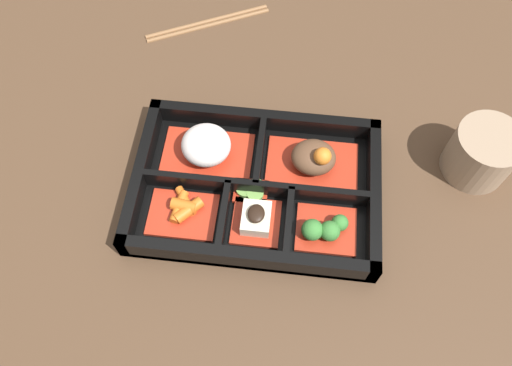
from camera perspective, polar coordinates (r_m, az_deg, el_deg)
name	(u,v)px	position (r m, az deg, el deg)	size (l,w,h in m)	color
ground_plane	(256,192)	(0.65, 0.00, -1.04)	(3.00, 3.00, 0.00)	#4C3523
bento_base	(256,190)	(0.65, 0.00, -0.84)	(0.31, 0.21, 0.01)	black
bento_rim	(256,187)	(0.63, 0.01, -0.46)	(0.31, 0.21, 0.04)	black
bowl_rice	(206,147)	(0.65, -5.69, 4.10)	(0.12, 0.08, 0.05)	#B22D19
bowl_stew	(314,159)	(0.65, 6.61, 2.69)	(0.12, 0.08, 0.05)	#B22D19
bowl_carrots	(184,211)	(0.63, -8.26, -3.16)	(0.09, 0.07, 0.02)	#B22D19
bowl_tofu	(256,219)	(0.61, 0.01, -4.18)	(0.06, 0.06, 0.03)	#B22D19
bowl_greens	(325,229)	(0.61, 7.89, -5.23)	(0.07, 0.06, 0.03)	#B22D19
bowl_pickles	(251,191)	(0.64, -0.62, -0.92)	(0.04, 0.03, 0.01)	#B22D19
tea_cup	(482,152)	(0.70, 24.44, 3.20)	(0.08, 0.08, 0.07)	gray
chopsticks	(208,22)	(0.84, -5.54, 17.84)	(0.19, 0.10, 0.01)	brown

